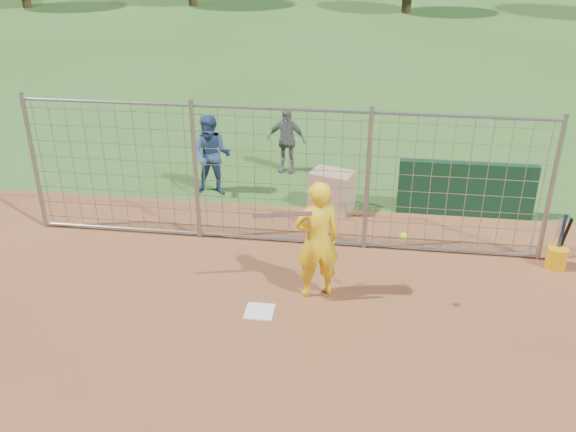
# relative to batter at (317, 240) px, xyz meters

# --- Properties ---
(ground) EXTENTS (100.00, 100.00, 0.00)m
(ground) POSITION_rel_batter_xyz_m (-0.80, -0.41, -0.97)
(ground) COLOR #2D591E
(ground) RESTS_ON ground
(home_plate) EXTENTS (0.43, 0.43, 0.02)m
(home_plate) POSITION_rel_batter_xyz_m (-0.80, -0.61, -0.96)
(home_plate) COLOR silver
(home_plate) RESTS_ON ground
(dugout_wall) EXTENTS (2.60, 0.20, 1.10)m
(dugout_wall) POSITION_rel_batter_xyz_m (2.60, 3.19, -0.42)
(dugout_wall) COLOR #11381E
(dugout_wall) RESTS_ON ground
(batter) EXTENTS (0.83, 0.69, 1.93)m
(batter) POSITION_rel_batter_xyz_m (0.00, 0.00, 0.00)
(batter) COLOR yellow
(batter) RESTS_ON ground
(bystander_a) EXTENTS (0.84, 0.66, 1.71)m
(bystander_a) POSITION_rel_batter_xyz_m (-2.50, 3.51, -0.11)
(bystander_a) COLOR navy
(bystander_a) RESTS_ON ground
(bystander_b) EXTENTS (0.91, 0.46, 1.49)m
(bystander_b) POSITION_rel_batter_xyz_m (-1.16, 4.94, -0.22)
(bystander_b) COLOR slate
(bystander_b) RESTS_ON ground
(equipment_bin) EXTENTS (0.93, 0.77, 0.80)m
(equipment_bin) POSITION_rel_batter_xyz_m (0.01, 3.10, -0.57)
(equipment_bin) COLOR tan
(equipment_bin) RESTS_ON ground
(equipment_in_play) EXTENTS (2.22, 0.28, 0.35)m
(equipment_in_play) POSITION_rel_batter_xyz_m (-0.06, -0.31, 0.50)
(equipment_in_play) COLOR silver
(equipment_in_play) RESTS_ON ground
(bucket_with_bats) EXTENTS (0.34, 0.37, 0.98)m
(bucket_with_bats) POSITION_rel_batter_xyz_m (3.93, 1.34, -0.72)
(bucket_with_bats) COLOR orange
(bucket_with_bats) RESTS_ON ground
(backstop_fence) EXTENTS (9.08, 0.08, 2.60)m
(backstop_fence) POSITION_rel_batter_xyz_m (-0.80, 1.59, 0.29)
(backstop_fence) COLOR gray
(backstop_fence) RESTS_ON ground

